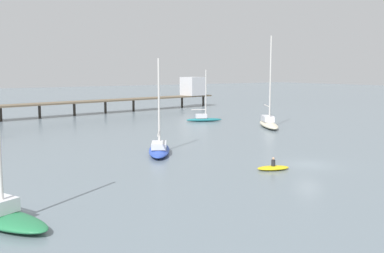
{
  "coord_description": "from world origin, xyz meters",
  "views": [
    {
      "loc": [
        -31.56,
        -27.26,
        8.88
      ],
      "look_at": [
        0.0,
        19.71,
        1.5
      ],
      "focal_mm": 40.74,
      "sensor_mm": 36.0,
      "label": 1
    }
  ],
  "objects_px": {
    "dinghy_yellow": "(273,168)",
    "sailboat_blue": "(159,148)",
    "pier": "(148,93)",
    "sailboat_teal": "(203,118)",
    "sailboat_cream": "(269,122)"
  },
  "relations": [
    {
      "from": "dinghy_yellow",
      "to": "sailboat_blue",
      "type": "bearing_deg",
      "value": 110.83
    },
    {
      "from": "pier",
      "to": "sailboat_teal",
      "type": "xyz_separation_m",
      "value": [
        -2.4,
        -24.58,
        -3.14
      ]
    },
    {
      "from": "pier",
      "to": "dinghy_yellow",
      "type": "distance_m",
      "value": 61.06
    },
    {
      "from": "sailboat_teal",
      "to": "sailboat_blue",
      "type": "xyz_separation_m",
      "value": [
        -20.84,
        -21.17,
        -0.01
      ]
    },
    {
      "from": "sailboat_cream",
      "to": "sailboat_blue",
      "type": "height_order",
      "value": "sailboat_cream"
    },
    {
      "from": "sailboat_teal",
      "to": "sailboat_blue",
      "type": "height_order",
      "value": "sailboat_blue"
    },
    {
      "from": "pier",
      "to": "sailboat_blue",
      "type": "relative_size",
      "value": 6.39
    },
    {
      "from": "sailboat_cream",
      "to": "sailboat_blue",
      "type": "distance_m",
      "value": 26.42
    },
    {
      "from": "sailboat_blue",
      "to": "dinghy_yellow",
      "type": "distance_m",
      "value": 13.19
    },
    {
      "from": "sailboat_cream",
      "to": "sailboat_teal",
      "type": "bearing_deg",
      "value": 108.17
    },
    {
      "from": "sailboat_teal",
      "to": "dinghy_yellow",
      "type": "distance_m",
      "value": 37.18
    },
    {
      "from": "pier",
      "to": "sailboat_blue",
      "type": "height_order",
      "value": "sailboat_blue"
    },
    {
      "from": "sailboat_cream",
      "to": "dinghy_yellow",
      "type": "distance_m",
      "value": 29.45
    },
    {
      "from": "sailboat_cream",
      "to": "dinghy_yellow",
      "type": "height_order",
      "value": "sailboat_cream"
    },
    {
      "from": "sailboat_teal",
      "to": "sailboat_cream",
      "type": "bearing_deg",
      "value": -71.83
    }
  ]
}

